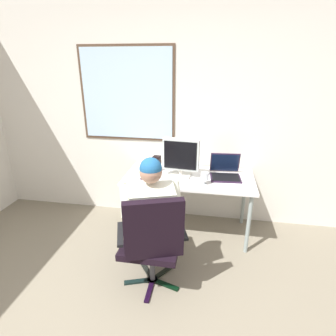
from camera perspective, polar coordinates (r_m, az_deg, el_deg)
wall_rear at (r=3.40m, az=0.58°, el=11.00°), size 4.87×0.08×2.68m
desk at (r=3.18m, az=4.35°, el=-2.87°), size 1.47×0.71×0.73m
office_chair at (r=2.40m, az=-3.20°, el=-14.53°), size 0.68×0.60×0.98m
person_seated at (r=2.57m, az=-3.64°, el=-9.53°), size 0.67×0.85×1.23m
crt_monitor at (r=3.07m, az=2.71°, el=2.58°), size 0.41×0.20×0.44m
laptop at (r=3.20m, az=11.81°, el=-0.53°), size 0.36×0.35×0.25m
wine_glass at (r=2.93m, az=7.64°, el=-1.77°), size 0.08×0.08×0.13m
desk_speaker at (r=3.29m, az=-2.35°, el=1.01°), size 0.10×0.10×0.18m
cd_case at (r=3.08m, az=-4.13°, el=-2.17°), size 0.18×0.17×0.01m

